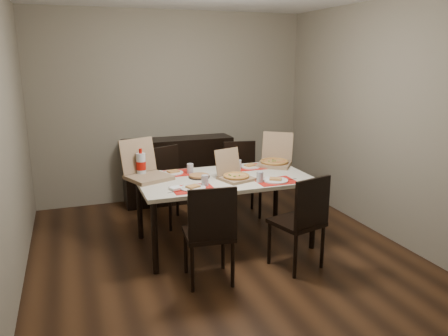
# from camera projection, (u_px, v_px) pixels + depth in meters

# --- Properties ---
(ground) EXTENTS (3.80, 4.00, 0.02)m
(ground) POSITION_uv_depth(u_px,v_px,m) (220.00, 252.00, 4.60)
(ground) COLOR #3C2312
(ground) RESTS_ON ground
(room_walls) EXTENTS (3.84, 4.02, 2.62)m
(room_walls) POSITION_uv_depth(u_px,v_px,m) (206.00, 82.00, 4.56)
(room_walls) COLOR gray
(room_walls) RESTS_ON ground
(sideboard) EXTENTS (1.50, 0.40, 0.90)m
(sideboard) POSITION_uv_depth(u_px,v_px,m) (178.00, 170.00, 6.11)
(sideboard) COLOR black
(sideboard) RESTS_ON ground
(dining_table) EXTENTS (1.80, 1.00, 0.75)m
(dining_table) POSITION_uv_depth(u_px,v_px,m) (224.00, 183.00, 4.64)
(dining_table) COLOR beige
(dining_table) RESTS_ON ground
(chair_near_left) EXTENTS (0.46, 0.46, 0.93)m
(chair_near_left) POSITION_uv_depth(u_px,v_px,m) (210.00, 230.00, 3.82)
(chair_near_left) COLOR black
(chair_near_left) RESTS_ON ground
(chair_near_right) EXTENTS (0.52, 0.52, 0.93)m
(chair_near_right) POSITION_uv_depth(u_px,v_px,m) (302.00, 219.00, 4.10)
(chair_near_right) COLOR black
(chair_near_right) RESTS_ON ground
(chair_far_left) EXTENTS (0.55, 0.55, 0.93)m
(chair_far_left) POSITION_uv_depth(u_px,v_px,m) (170.00, 182.00, 5.31)
(chair_far_left) COLOR black
(chair_far_left) RESTS_ON ground
(chair_far_right) EXTENTS (0.47, 0.47, 0.93)m
(chair_far_right) POSITION_uv_depth(u_px,v_px,m) (241.00, 175.00, 5.61)
(chair_far_right) COLOR black
(chair_far_right) RESTS_ON ground
(setting_near_left) EXTENTS (0.46, 0.30, 0.11)m
(setting_near_left) POSITION_uv_depth(u_px,v_px,m) (194.00, 186.00, 4.22)
(setting_near_left) COLOR red
(setting_near_left) RESTS_ON dining_table
(setting_near_right) EXTENTS (0.45, 0.30, 0.11)m
(setting_near_right) POSITION_uv_depth(u_px,v_px,m) (271.00, 179.00, 4.45)
(setting_near_right) COLOR red
(setting_near_right) RESTS_ON dining_table
(setting_far_left) EXTENTS (0.44, 0.30, 0.11)m
(setting_far_left) POSITION_uv_depth(u_px,v_px,m) (176.00, 172.00, 4.76)
(setting_far_left) COLOR red
(setting_far_left) RESTS_ON dining_table
(setting_far_right) EXTENTS (0.51, 0.30, 0.11)m
(setting_far_right) POSITION_uv_depth(u_px,v_px,m) (247.00, 166.00, 5.00)
(setting_far_right) COLOR red
(setting_far_right) RESTS_ON dining_table
(napkin_loose) EXTENTS (0.16, 0.16, 0.02)m
(napkin_loose) POSITION_uv_depth(u_px,v_px,m) (231.00, 178.00, 4.56)
(napkin_loose) COLOR white
(napkin_loose) RESTS_ON dining_table
(pizza_box_center) EXTENTS (0.39, 0.41, 0.30)m
(pizza_box_center) POSITION_uv_depth(u_px,v_px,m) (235.00, 175.00, 4.52)
(pizza_box_center) COLOR #8C6F51
(pizza_box_center) RESTS_ON dining_table
(pizza_box_right) EXTENTS (0.53, 0.54, 0.37)m
(pizza_box_right) POSITION_uv_depth(u_px,v_px,m) (275.00, 160.00, 5.12)
(pizza_box_right) COLOR #8C6F51
(pizza_box_right) RESTS_ON dining_table
(pizza_box_left) EXTENTS (0.53, 0.56, 0.40)m
(pizza_box_left) POSITION_uv_depth(u_px,v_px,m) (146.00, 173.00, 4.56)
(pizza_box_left) COLOR #8C6F51
(pizza_box_left) RESTS_ON dining_table
(faina_plate) EXTENTS (0.23, 0.23, 0.03)m
(faina_plate) POSITION_uv_depth(u_px,v_px,m) (199.00, 176.00, 4.60)
(faina_plate) COLOR black
(faina_plate) RESTS_ON dining_table
(dip_bowl) EXTENTS (0.15, 0.15, 0.03)m
(dip_bowl) POSITION_uv_depth(u_px,v_px,m) (223.00, 170.00, 4.84)
(dip_bowl) COLOR white
(dip_bowl) RESTS_ON dining_table
(soda_bottle) EXTENTS (0.10, 0.10, 0.30)m
(soda_bottle) POSITION_uv_depth(u_px,v_px,m) (141.00, 165.00, 4.60)
(soda_bottle) COLOR silver
(soda_bottle) RESTS_ON dining_table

